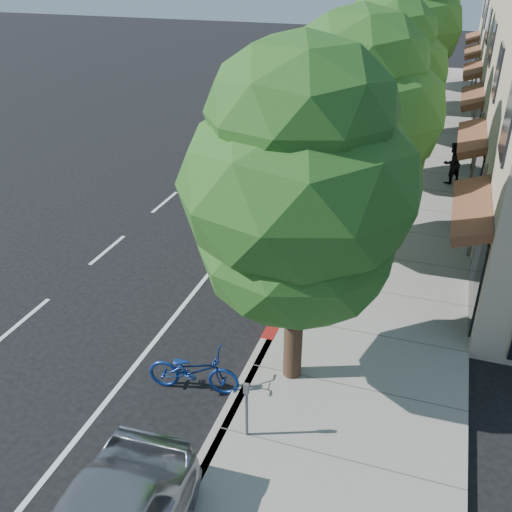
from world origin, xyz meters
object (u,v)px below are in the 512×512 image
at_px(bicycle, 193,370).
at_px(pedestrian, 452,163).
at_px(dark_sedan, 340,161).
at_px(dark_suv_far, 370,76).
at_px(silver_suv, 288,187).
at_px(white_pickup, 350,109).
at_px(street_tree_4, 413,34).
at_px(street_tree_5, 422,12).
at_px(cyclist, 312,237).
at_px(street_tree_3, 403,31).
at_px(street_tree_0, 299,190).
at_px(street_tree_2, 384,75).
at_px(street_tree_1, 355,116).

distance_m(bicycle, pedestrian, 14.80).
distance_m(dark_sedan, dark_suv_far, 17.41).
distance_m(silver_suv, white_pickup, 11.45).
relative_size(street_tree_4, dark_suv_far, 1.47).
bearing_deg(street_tree_5, bicycle, -93.50).
bearing_deg(pedestrian, street_tree_4, -116.24).
distance_m(cyclist, bicycle, 6.11).
height_order(street_tree_3, silver_suv, street_tree_3).
height_order(street_tree_0, street_tree_2, street_tree_0).
relative_size(street_tree_2, street_tree_3, 0.86).
relative_size(street_tree_2, cyclist, 3.59).
height_order(dark_sedan, pedestrian, pedestrian).
height_order(street_tree_3, bicycle, street_tree_3).
xyz_separation_m(street_tree_0, bicycle, (-1.90, -1.00, -3.95)).
bearing_deg(street_tree_5, street_tree_3, -90.00).
distance_m(street_tree_0, street_tree_2, 12.00).
relative_size(street_tree_0, dark_sedan, 1.42).
xyz_separation_m(street_tree_1, silver_suv, (-2.61, 2.90, -3.51)).
height_order(street_tree_4, pedestrian, street_tree_4).
bearing_deg(street_tree_0, street_tree_5, 90.00).
relative_size(bicycle, dark_suv_far, 0.42).
bearing_deg(silver_suv, dark_sedan, 73.50).
xyz_separation_m(street_tree_2, silver_suv, (-2.61, -3.10, -3.50)).
distance_m(street_tree_3, silver_suv, 10.39).
bearing_deg(silver_suv, bicycle, -82.39).
height_order(street_tree_4, street_tree_5, street_tree_5).
xyz_separation_m(street_tree_1, bicycle, (-1.90, -7.00, -3.81)).
bearing_deg(street_tree_4, pedestrian, -75.36).
xyz_separation_m(street_tree_2, white_pickup, (-2.46, 8.35, -3.43)).
distance_m(street_tree_0, white_pickup, 20.81).
bearing_deg(street_tree_3, dark_suv_far, 103.44).
height_order(street_tree_4, dark_suv_far, street_tree_4).
relative_size(street_tree_2, white_pickup, 1.16).
bearing_deg(white_pickup, street_tree_0, -90.39).
bearing_deg(dark_suv_far, silver_suv, -94.26).
bearing_deg(dark_suv_far, street_tree_4, -68.36).
relative_size(cyclist, dark_sedan, 0.39).
height_order(street_tree_4, bicycle, street_tree_4).
relative_size(bicycle, dark_sedan, 0.39).
bearing_deg(white_pickup, street_tree_3, -50.95).
bearing_deg(dark_sedan, street_tree_1, -83.29).
xyz_separation_m(street_tree_2, bicycle, (-1.90, -13.00, -3.80)).
relative_size(street_tree_4, bicycle, 3.53).
distance_m(street_tree_3, pedestrian, 7.08).
relative_size(street_tree_2, street_tree_4, 1.01).
xyz_separation_m(silver_suv, pedestrian, (5.49, 4.11, 0.15)).
relative_size(street_tree_1, bicycle, 3.64).
distance_m(street_tree_2, street_tree_5, 18.01).
bearing_deg(bicycle, silver_suv, -3.80).
distance_m(street_tree_4, bicycle, 25.34).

